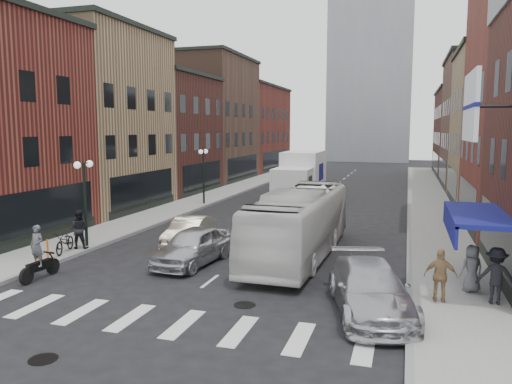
% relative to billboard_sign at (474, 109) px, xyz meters
% --- Properties ---
extents(ground, '(160.00, 160.00, 0.00)m').
position_rel_billboard_sign_xyz_m(ground, '(-8.59, -0.50, -6.13)').
color(ground, black).
rests_on(ground, ground).
extents(sidewalk_left, '(3.00, 74.00, 0.15)m').
position_rel_billboard_sign_xyz_m(sidewalk_left, '(-17.09, 21.50, -6.06)').
color(sidewalk_left, gray).
rests_on(sidewalk_left, ground).
extents(sidewalk_right, '(3.00, 74.00, 0.15)m').
position_rel_billboard_sign_xyz_m(sidewalk_right, '(-0.09, 21.50, -6.06)').
color(sidewalk_right, gray).
rests_on(sidewalk_right, ground).
extents(curb_left, '(0.20, 74.00, 0.16)m').
position_rel_billboard_sign_xyz_m(curb_left, '(-15.59, 21.50, -6.13)').
color(curb_left, gray).
rests_on(curb_left, ground).
extents(curb_right, '(0.20, 74.00, 0.16)m').
position_rel_billboard_sign_xyz_m(curb_right, '(-1.59, 21.50, -6.13)').
color(curb_right, gray).
rests_on(curb_right, ground).
extents(crosswalk_stripes, '(12.00, 2.20, 0.01)m').
position_rel_billboard_sign_xyz_m(crosswalk_stripes, '(-8.59, -3.50, -6.13)').
color(crosswalk_stripes, silver).
rests_on(crosswalk_stripes, ground).
extents(bldg_left_mid_a, '(10.30, 10.20, 12.30)m').
position_rel_billboard_sign_xyz_m(bldg_left_mid_a, '(-23.58, 13.50, 0.02)').
color(bldg_left_mid_a, '#987954').
rests_on(bldg_left_mid_a, ground).
extents(bldg_left_mid_b, '(10.30, 10.20, 10.30)m').
position_rel_billboard_sign_xyz_m(bldg_left_mid_b, '(-23.58, 23.50, -0.98)').
color(bldg_left_mid_b, '#442018').
rests_on(bldg_left_mid_b, ground).
extents(bldg_left_far_a, '(10.30, 12.20, 13.30)m').
position_rel_billboard_sign_xyz_m(bldg_left_far_a, '(-23.58, 34.50, 0.52)').
color(bldg_left_far_a, '#523629').
rests_on(bldg_left_far_a, ground).
extents(bldg_left_far_b, '(10.30, 16.20, 11.30)m').
position_rel_billboard_sign_xyz_m(bldg_left_far_b, '(-23.58, 48.50, -0.48)').
color(bldg_left_far_b, maroon).
rests_on(bldg_left_far_b, ground).
extents(bldg_right_far_a, '(10.30, 12.20, 12.30)m').
position_rel_billboard_sign_xyz_m(bldg_right_far_a, '(6.41, 34.50, 0.02)').
color(bldg_right_far_a, '#523629').
rests_on(bldg_right_far_a, ground).
extents(bldg_right_far_b, '(10.30, 16.20, 10.30)m').
position_rel_billboard_sign_xyz_m(bldg_right_far_b, '(6.41, 48.50, -0.98)').
color(bldg_right_far_b, '#442018').
rests_on(bldg_right_far_b, ground).
extents(awning_blue, '(1.80, 5.00, 0.78)m').
position_rel_billboard_sign_xyz_m(awning_blue, '(0.34, 2.00, -3.50)').
color(awning_blue, navy).
rests_on(awning_blue, ground).
extents(billboard_sign, '(1.52, 3.00, 3.70)m').
position_rel_billboard_sign_xyz_m(billboard_sign, '(0.00, 0.00, 0.00)').
color(billboard_sign, black).
rests_on(billboard_sign, ground).
extents(distant_tower, '(14.00, 14.00, 50.00)m').
position_rel_billboard_sign_xyz_m(distant_tower, '(-8.59, 77.50, 18.87)').
color(distant_tower, '#9399A0').
rests_on(distant_tower, ground).
extents(streetlamp_near, '(0.32, 1.22, 4.11)m').
position_rel_billboard_sign_xyz_m(streetlamp_near, '(-15.99, 3.50, -3.22)').
color(streetlamp_near, black).
rests_on(streetlamp_near, ground).
extents(streetlamp_far, '(0.32, 1.22, 4.11)m').
position_rel_billboard_sign_xyz_m(streetlamp_far, '(-15.99, 17.50, -3.22)').
color(streetlamp_far, black).
rests_on(streetlamp_far, ground).
extents(bike_rack, '(0.08, 0.68, 0.80)m').
position_rel_billboard_sign_xyz_m(bike_rack, '(-16.19, 0.80, -5.58)').
color(bike_rack, '#D8590C').
rests_on(bike_rack, sidewalk_left).
extents(box_truck, '(2.82, 8.87, 3.84)m').
position_rel_billboard_sign_xyz_m(box_truck, '(-9.55, 21.18, -4.23)').
color(box_truck, white).
rests_on(box_truck, ground).
extents(motorcycle_rider, '(0.59, 2.02, 2.06)m').
position_rel_billboard_sign_xyz_m(motorcycle_rider, '(-14.74, -1.13, -5.17)').
color(motorcycle_rider, black).
rests_on(motorcycle_rider, ground).
extents(transit_bus, '(2.75, 10.72, 2.97)m').
position_rel_billboard_sign_xyz_m(transit_bus, '(-6.18, 5.03, -4.65)').
color(transit_bus, silver).
rests_on(transit_bus, ground).
extents(sedan_left_near, '(2.26, 4.67, 1.54)m').
position_rel_billboard_sign_xyz_m(sedan_left_near, '(-10.15, 2.50, -5.36)').
color(sedan_left_near, silver).
rests_on(sedan_left_near, ground).
extents(sedan_left_far, '(1.82, 4.26, 1.36)m').
position_rel_billboard_sign_xyz_m(sedan_left_far, '(-11.69, 5.50, -5.45)').
color(sedan_left_far, beige).
rests_on(sedan_left_far, ground).
extents(curb_car, '(3.38, 5.58, 1.51)m').
position_rel_billboard_sign_xyz_m(curb_car, '(-2.74, -1.05, -5.38)').
color(curb_car, '#B5B5BA').
rests_on(curb_car, ground).
extents(parked_bicycle, '(1.10, 1.92, 0.95)m').
position_rel_billboard_sign_xyz_m(parked_bicycle, '(-16.09, 2.10, -5.51)').
color(parked_bicycle, black).
rests_on(parked_bicycle, sidewalk_left).
extents(ped_left_solo, '(0.97, 0.71, 1.78)m').
position_rel_billboard_sign_xyz_m(ped_left_solo, '(-15.99, 2.95, -5.09)').
color(ped_left_solo, black).
rests_on(ped_left_solo, sidewalk_left).
extents(ped_right_a, '(1.17, 0.62, 1.78)m').
position_rel_billboard_sign_xyz_m(ped_right_a, '(0.95, 0.53, -5.09)').
color(ped_right_a, black).
rests_on(ped_right_a, sidewalk_right).
extents(ped_right_b, '(1.01, 0.52, 1.70)m').
position_rel_billboard_sign_xyz_m(ped_right_b, '(-0.68, 0.19, -5.13)').
color(ped_right_b, '#9A784E').
rests_on(ped_right_b, sidewalk_right).
extents(ped_right_c, '(0.92, 0.80, 1.60)m').
position_rel_billboard_sign_xyz_m(ped_right_c, '(0.38, 1.55, -5.19)').
color(ped_right_c, slate).
rests_on(ped_right_c, sidewalk_right).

